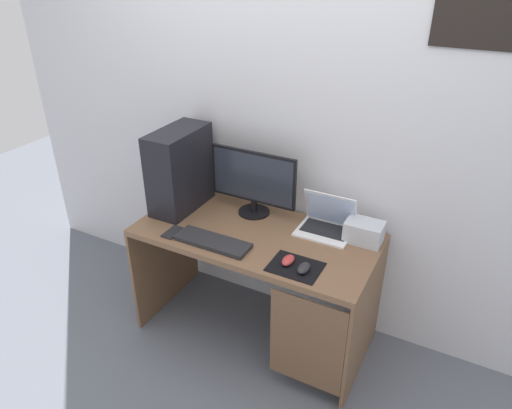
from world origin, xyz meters
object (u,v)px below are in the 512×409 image
pc_tower (180,169)px  keyboard (213,242)px  laptop (326,224)px  mouse_right (304,268)px  projector (364,232)px  cell_phone (173,232)px  mouse_left (288,260)px  monitor (253,182)px

pc_tower → keyboard: bearing=-35.1°
laptop → mouse_right: laptop is taller
projector → mouse_right: size_ratio=2.08×
mouse_right → cell_phone: (-0.79, -0.01, -0.02)m
pc_tower → projector: bearing=6.6°
pc_tower → mouse_left: (0.83, -0.25, -0.22)m
projector → cell_phone: bearing=-156.7°
cell_phone → pc_tower: bearing=114.9°
monitor → pc_tower: bearing=-164.5°
pc_tower → mouse_left: bearing=-17.1°
pc_tower → mouse_right: pc_tower is taller
monitor → mouse_right: size_ratio=5.59×
monitor → mouse_left: monitor is taller
mouse_right → cell_phone: mouse_right is taller
laptop → cell_phone: laptop is taller
monitor → projector: (0.67, 0.01, -0.15)m
mouse_right → pc_tower: bearing=163.1°
mouse_left → cell_phone: 0.69m
mouse_left → cell_phone: size_ratio=0.74×
mouse_left → laptop: bearing=81.4°
keyboard → cell_phone: 0.26m
monitor → projector: bearing=0.7°
laptop → pc_tower: bearing=-171.2°
monitor → projector: 0.69m
keyboard → pc_tower: bearing=144.9°
pc_tower → laptop: size_ratio=1.64×
pc_tower → mouse_left: 0.89m
projector → mouse_left: (-0.27, -0.38, -0.04)m
projector → mouse_right: projector is taller
monitor → laptop: 0.49m
pc_tower → projector: (1.10, 0.13, -0.19)m
keyboard → mouse_left: 0.44m
projector → pc_tower: bearing=-173.4°
pc_tower → keyboard: size_ratio=1.17×
laptop → mouse_left: laptop is taller
laptop → cell_phone: size_ratio=2.31×
laptop → projector: laptop is taller
keyboard → cell_phone: bearing=-176.9°
monitor → mouse_left: bearing=-43.3°
keyboard → cell_phone: (-0.26, -0.01, -0.01)m
projector → mouse_left: bearing=-125.7°
projector → cell_phone: projector is taller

